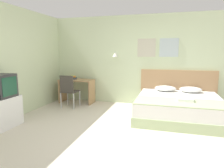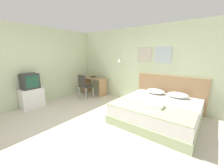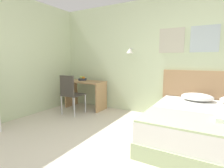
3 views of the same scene
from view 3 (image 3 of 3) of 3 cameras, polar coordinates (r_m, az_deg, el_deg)
wall_back at (r=4.17m, az=14.04°, el=8.25°), size 5.86×0.31×2.65m
bed at (r=3.14m, az=30.97°, el=-12.64°), size 1.96×1.96×0.51m
headboard at (r=4.04m, az=30.91°, el=-3.98°), size 2.08×0.06×1.07m
pillow_left at (r=3.74m, az=26.03°, el=-3.84°), size 0.58×0.43×0.15m
throw_blanket at (r=2.51m, az=31.73°, el=-11.25°), size 1.90×0.78×0.02m
desk at (r=4.69m, az=-8.66°, el=-1.82°), size 1.04×0.52×0.73m
desk_chair at (r=4.18m, az=-13.48°, el=-2.50°), size 0.44×0.44×0.93m
fruit_bowl at (r=4.79m, az=-9.66°, el=1.66°), size 0.22×0.22×0.12m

